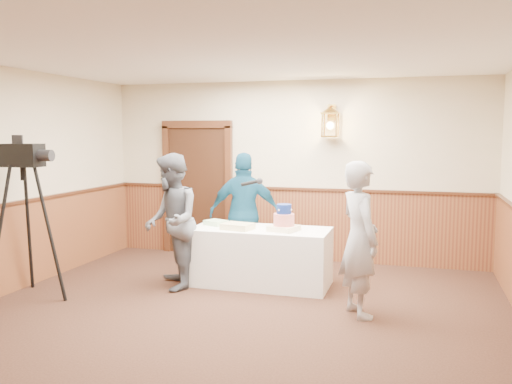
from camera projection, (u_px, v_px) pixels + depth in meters
ground at (214, 337)px, 5.31m from camera, size 7.00×7.00×0.00m
room_shell at (224, 179)px, 5.60m from camera, size 6.02×7.02×2.81m
display_table at (260, 257)px, 7.11m from camera, size 1.80×0.80×0.75m
tiered_cake at (284, 220)px, 6.88m from camera, size 0.40×0.40×0.34m
sheet_cake_yellow at (238, 226)px, 7.00m from camera, size 0.42×0.35×0.08m
sheet_cake_green at (216, 223)px, 7.33m from camera, size 0.34×0.31×0.06m
interviewer at (171, 221)px, 6.89m from camera, size 1.59×1.06×1.74m
baker at (359, 239)px, 5.86m from camera, size 0.67×0.74×1.70m
assistant_p at (245, 214)px, 7.63m from camera, size 1.07×0.60×1.72m
tv_camera_rig at (26, 230)px, 6.46m from camera, size 0.73×0.68×1.87m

